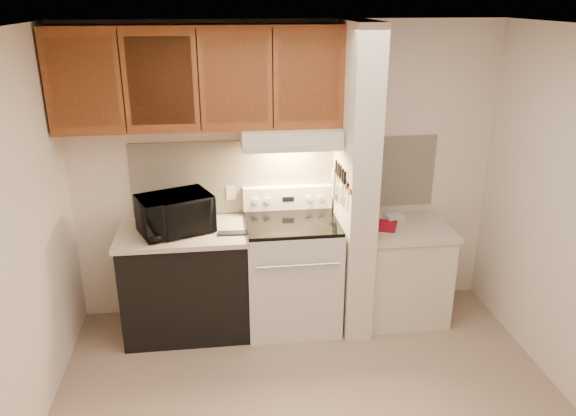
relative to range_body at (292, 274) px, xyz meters
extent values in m
plane|color=tan|center=(0.00, -1.16, -0.46)|extent=(3.60, 3.60, 0.00)
plane|color=white|center=(0.00, -1.16, 2.04)|extent=(3.60, 3.60, 0.00)
cube|color=#F5E3D1|center=(0.00, 0.34, 0.79)|extent=(3.60, 2.50, 0.02)
cube|color=#F5E3D1|center=(-1.80, -1.16, 0.79)|extent=(0.02, 3.00, 2.50)
cube|color=#FFEFCE|center=(0.00, 0.33, 0.78)|extent=(2.60, 0.02, 0.63)
cube|color=silver|center=(0.00, 0.00, 0.00)|extent=(0.76, 0.65, 0.92)
cube|color=black|center=(0.00, -0.32, 0.04)|extent=(0.50, 0.01, 0.30)
cylinder|color=silver|center=(0.00, -0.35, 0.26)|extent=(0.65, 0.02, 0.02)
cube|color=black|center=(0.00, 0.00, 0.48)|extent=(0.74, 0.64, 0.03)
cube|color=silver|center=(0.00, 0.28, 0.59)|extent=(0.76, 0.08, 0.20)
cube|color=black|center=(0.00, 0.24, 0.59)|extent=(0.10, 0.01, 0.04)
cylinder|color=silver|center=(-0.28, 0.24, 0.59)|extent=(0.05, 0.02, 0.05)
cylinder|color=silver|center=(-0.18, 0.24, 0.59)|extent=(0.05, 0.02, 0.05)
cylinder|color=silver|center=(0.18, 0.24, 0.59)|extent=(0.05, 0.02, 0.05)
cylinder|color=silver|center=(0.28, 0.24, 0.59)|extent=(0.05, 0.02, 0.05)
cube|color=black|center=(-0.88, 0.01, -0.03)|extent=(1.00, 0.63, 0.87)
cube|color=beige|center=(-0.88, 0.01, 0.43)|extent=(1.04, 0.67, 0.04)
cube|color=black|center=(-0.48, -0.12, 0.46)|extent=(0.25, 0.09, 0.02)
cylinder|color=#256C5C|center=(-0.93, 0.12, 0.50)|extent=(0.12, 0.12, 0.11)
cube|color=beige|center=(-0.48, 0.32, 0.64)|extent=(0.08, 0.01, 0.12)
imported|color=black|center=(-0.93, -0.01, 0.60)|extent=(0.65, 0.55, 0.30)
cube|color=beige|center=(0.51, -0.01, 0.79)|extent=(0.22, 0.70, 2.50)
cube|color=brown|center=(0.39, -0.01, 0.84)|extent=(0.01, 0.70, 0.04)
cube|color=black|center=(0.39, -0.06, 0.86)|extent=(0.02, 0.42, 0.04)
cube|color=silver|center=(0.38, -0.22, 0.76)|extent=(0.01, 0.03, 0.16)
cylinder|color=black|center=(0.38, -0.21, 0.91)|extent=(0.02, 0.02, 0.10)
cube|color=silver|center=(0.38, -0.13, 0.75)|extent=(0.01, 0.04, 0.18)
cylinder|color=black|center=(0.38, -0.15, 0.91)|extent=(0.02, 0.02, 0.10)
cube|color=silver|center=(0.38, -0.07, 0.74)|extent=(0.01, 0.04, 0.20)
cylinder|color=black|center=(0.38, -0.05, 0.91)|extent=(0.02, 0.02, 0.10)
cube|color=silver|center=(0.38, 0.03, 0.76)|extent=(0.01, 0.04, 0.16)
cylinder|color=black|center=(0.38, 0.01, 0.91)|extent=(0.02, 0.02, 0.10)
cube|color=silver|center=(0.38, 0.11, 0.75)|extent=(0.01, 0.04, 0.18)
cylinder|color=black|center=(0.38, 0.10, 0.91)|extent=(0.02, 0.02, 0.10)
cube|color=slate|center=(0.38, 0.17, 0.74)|extent=(0.03, 0.10, 0.25)
cube|color=beige|center=(0.97, -0.01, -0.06)|extent=(0.70, 0.60, 0.81)
cube|color=beige|center=(0.97, -0.01, 0.37)|extent=(0.74, 0.64, 0.04)
cube|color=#AC0B1D|center=(0.79, 0.03, 0.39)|extent=(0.28, 0.32, 0.01)
cube|color=white|center=(0.92, 0.17, 0.41)|extent=(0.18, 0.14, 0.04)
cube|color=beige|center=(0.00, 0.12, 1.17)|extent=(0.78, 0.44, 0.15)
cube|color=beige|center=(0.00, -0.08, 1.12)|extent=(0.78, 0.04, 0.06)
cube|color=brown|center=(-0.69, 0.17, 1.62)|extent=(2.18, 0.33, 0.77)
cube|color=brown|center=(-1.51, 0.01, 1.62)|extent=(0.46, 0.01, 0.63)
cube|color=black|center=(-1.23, 0.01, 1.62)|extent=(0.01, 0.01, 0.73)
cube|color=brown|center=(-0.96, 0.01, 1.62)|extent=(0.46, 0.01, 0.63)
cube|color=black|center=(-0.69, 0.01, 1.62)|extent=(0.01, 0.01, 0.73)
cube|color=brown|center=(-0.42, 0.01, 1.62)|extent=(0.46, 0.01, 0.63)
cube|color=black|center=(-0.14, 0.01, 1.62)|extent=(0.01, 0.01, 0.73)
cube|color=brown|center=(0.13, 0.01, 1.62)|extent=(0.46, 0.01, 0.63)
camera|label=1|loc=(-0.57, -4.19, 2.21)|focal=35.00mm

